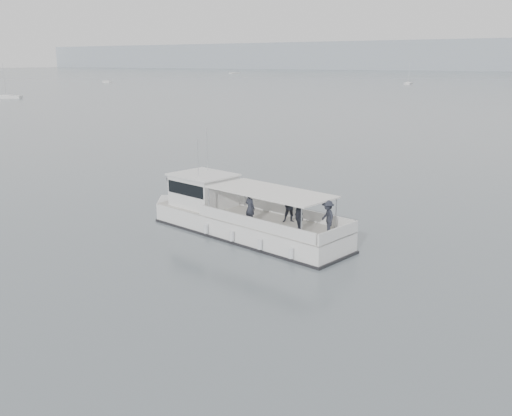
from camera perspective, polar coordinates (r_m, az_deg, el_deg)
The scene contains 3 objects.
ground at distance 28.18m, azimuth 7.66°, elevation -4.19°, with size 1400.00×1400.00×0.00m, color slate.
tour_boat at distance 30.65m, azimuth -2.35°, elevation -0.76°, with size 13.27×4.95×5.52m.
moored_fleet at distance 260.48m, azimuth 23.58°, elevation 11.44°, with size 418.24×324.05×10.09m.
Camera 1 is at (11.74, -24.00, 8.97)m, focal length 40.00 mm.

